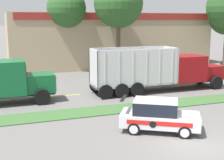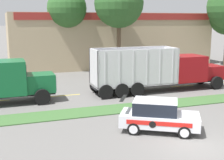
% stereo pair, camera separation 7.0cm
% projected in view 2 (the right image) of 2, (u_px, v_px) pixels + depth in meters
% --- Properties ---
extents(ground_plane, '(600.00, 600.00, 0.00)m').
position_uv_depth(ground_plane, '(194.00, 146.00, 15.02)').
color(ground_plane, slate).
extents(grass_verge, '(120.00, 2.13, 0.06)m').
position_uv_depth(grass_verge, '(135.00, 107.00, 21.50)').
color(grass_verge, '#3D6633').
rests_on(grass_verge, ground_plane).
extents(centre_line_3, '(2.40, 0.14, 0.01)m').
position_uv_depth(centre_line_3, '(65.00, 95.00, 24.91)').
color(centre_line_3, yellow).
rests_on(centre_line_3, ground_plane).
extents(centre_line_4, '(2.40, 0.14, 0.01)m').
position_uv_depth(centre_line_4, '(128.00, 90.00, 26.69)').
color(centre_line_4, yellow).
rests_on(centre_line_4, ground_plane).
extents(centre_line_5, '(2.40, 0.14, 0.01)m').
position_uv_depth(centre_line_5, '(182.00, 86.00, 28.46)').
color(centre_line_5, yellow).
rests_on(centre_line_5, ground_plane).
extents(dump_truck_trail, '(11.83, 2.71, 3.70)m').
position_uv_depth(dump_truck_trail, '(169.00, 71.00, 26.59)').
color(dump_truck_trail, black).
rests_on(dump_truck_trail, ground_plane).
extents(rally_car, '(4.54, 3.73, 1.76)m').
position_uv_depth(rally_car, '(158.00, 115.00, 16.84)').
color(rally_car, silver).
rests_on(rally_car, ground_plane).
extents(store_building_backdrop, '(25.78, 12.10, 6.77)m').
position_uv_depth(store_building_backdrop, '(106.00, 38.00, 42.96)').
color(store_building_backdrop, tan).
rests_on(store_building_backdrop, ground_plane).
extents(tree_behind_far_right, '(4.45, 4.45, 10.55)m').
position_uv_depth(tree_behind_far_right, '(67.00, 4.00, 34.94)').
color(tree_behind_far_right, brown).
rests_on(tree_behind_far_right, ground_plane).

